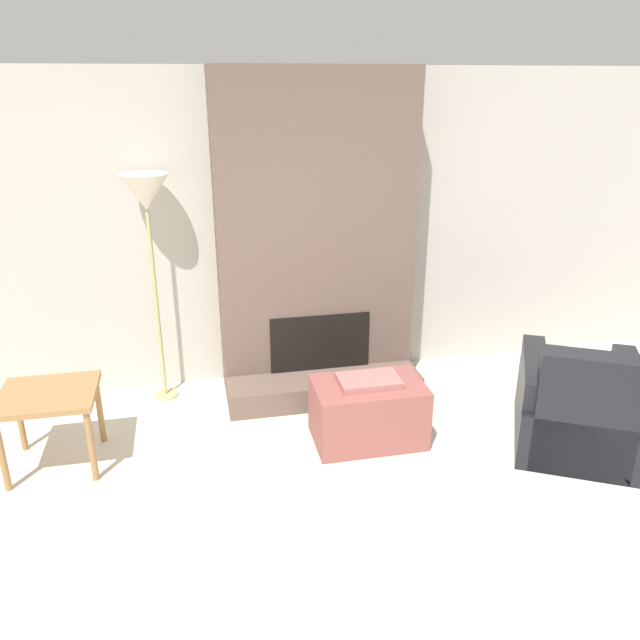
{
  "coord_description": "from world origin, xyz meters",
  "views": [
    {
      "loc": [
        -1.0,
        -2.38,
        2.51
      ],
      "look_at": [
        0.0,
        2.29,
        0.65
      ],
      "focal_mm": 35.0,
      "sensor_mm": 36.0,
      "label": 1
    }
  ],
  "objects_px": {
    "armchair": "(578,412)",
    "side_table": "(49,403)",
    "ottoman": "(368,411)",
    "floor_lamp_left": "(146,201)"
  },
  "relations": [
    {
      "from": "ottoman",
      "to": "side_table",
      "type": "relative_size",
      "value": 1.27
    },
    {
      "from": "armchair",
      "to": "side_table",
      "type": "distance_m",
      "value": 3.67
    },
    {
      "from": "side_table",
      "to": "floor_lamp_left",
      "type": "height_order",
      "value": "floor_lamp_left"
    },
    {
      "from": "ottoman",
      "to": "side_table",
      "type": "distance_m",
      "value": 2.2
    },
    {
      "from": "side_table",
      "to": "ottoman",
      "type": "bearing_deg",
      "value": -3.79
    },
    {
      "from": "armchair",
      "to": "side_table",
      "type": "height_order",
      "value": "armchair"
    },
    {
      "from": "ottoman",
      "to": "armchair",
      "type": "relative_size",
      "value": 0.63
    },
    {
      "from": "ottoman",
      "to": "floor_lamp_left",
      "type": "height_order",
      "value": "floor_lamp_left"
    },
    {
      "from": "ottoman",
      "to": "armchair",
      "type": "bearing_deg",
      "value": -15.48
    },
    {
      "from": "floor_lamp_left",
      "to": "ottoman",
      "type": "bearing_deg",
      "value": -34.51
    }
  ]
}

